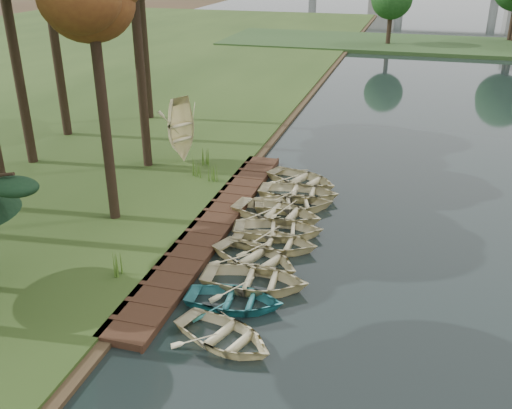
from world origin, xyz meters
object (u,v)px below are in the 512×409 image
(rowboat_2, at_px, (255,278))
(rowboat_1, at_px, (234,298))
(rowboat_0, at_px, (224,333))
(boardwalk, at_px, (213,225))
(stored_rowboat, at_px, (182,155))

(rowboat_2, bearing_deg, rowboat_1, 161.91)
(rowboat_0, distance_m, rowboat_2, 3.05)
(rowboat_0, relative_size, rowboat_2, 0.88)
(boardwalk, relative_size, rowboat_1, 5.07)
(stored_rowboat, bearing_deg, rowboat_0, -125.05)
(rowboat_0, bearing_deg, rowboat_2, 19.34)
(rowboat_2, distance_m, stored_rowboat, 12.23)
(rowboat_1, relative_size, rowboat_2, 0.87)
(boardwalk, xyz_separation_m, rowboat_0, (2.83, -6.93, 0.23))
(rowboat_0, bearing_deg, stored_rowboat, 47.34)
(rowboat_1, xyz_separation_m, stored_rowboat, (-6.47, 11.41, 0.27))
(rowboat_1, bearing_deg, boardwalk, 22.48)
(boardwalk, relative_size, rowboat_0, 5.04)
(boardwalk, bearing_deg, rowboat_2, -53.42)
(rowboat_2, bearing_deg, rowboat_0, 175.42)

